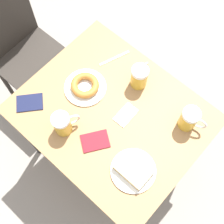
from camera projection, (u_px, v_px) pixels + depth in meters
ground_plane at (112, 155)px, 2.16m from camera, size 8.00×8.00×0.00m
table at (112, 120)px, 1.55m from camera, size 0.71×0.87×0.74m
chair at (18, 43)px, 1.86m from camera, size 0.41×0.41×0.93m
plate_with_cake at (133, 170)px, 1.36m from camera, size 0.20×0.20×0.05m
plate_with_donut at (85, 86)px, 1.52m from camera, size 0.21×0.21×0.05m
beer_mug_left at (190, 119)px, 1.40m from camera, size 0.08×0.13×0.13m
beer_mug_center at (63, 124)px, 1.40m from camera, size 0.12×0.08×0.13m
beer_mug_right at (140, 76)px, 1.49m from camera, size 0.13×0.08×0.13m
napkin_folded at (126, 115)px, 1.48m from camera, size 0.12×0.07×0.00m
fork at (114, 58)px, 1.60m from camera, size 0.17×0.07×0.00m
passport_near_edge at (95, 141)px, 1.43m from camera, size 0.15×0.14×0.01m
passport_far_edge at (30, 103)px, 1.50m from camera, size 0.15×0.15×0.01m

